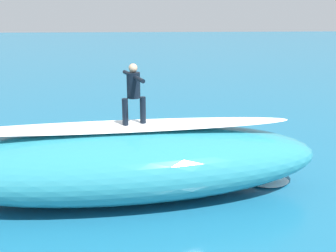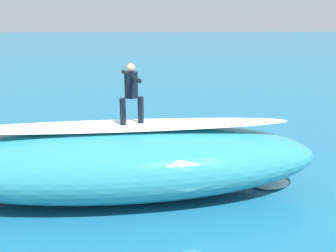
# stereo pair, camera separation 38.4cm
# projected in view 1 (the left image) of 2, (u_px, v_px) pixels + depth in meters

# --- Properties ---
(ground_plane) EXTENTS (120.00, 120.00, 0.00)m
(ground_plane) POSITION_uv_depth(u_px,v_px,m) (142.00, 160.00, 12.37)
(ground_plane) COLOR #196084
(wave_crest) EXTENTS (10.10, 3.86, 1.78)m
(wave_crest) POSITION_uv_depth(u_px,v_px,m) (123.00, 162.00, 9.86)
(wave_crest) COLOR teal
(wave_crest) RESTS_ON ground_plane
(wave_foam_lip) EXTENTS (8.46, 1.79, 0.08)m
(wave_foam_lip) POSITION_uv_depth(u_px,v_px,m) (121.00, 126.00, 9.59)
(wave_foam_lip) COLOR white
(wave_foam_lip) RESTS_ON wave_crest
(surfboard_riding) EXTENTS (2.33, 1.26, 0.06)m
(surfboard_riding) POSITION_uv_depth(u_px,v_px,m) (134.00, 126.00, 9.64)
(surfboard_riding) COLOR #E0563D
(surfboard_riding) RESTS_ON wave_crest
(surfer_riding) EXTENTS (0.56, 1.34, 1.47)m
(surfer_riding) POSITION_uv_depth(u_px,v_px,m) (134.00, 90.00, 9.38)
(surfer_riding) COLOR black
(surfer_riding) RESTS_ON surfboard_riding
(surfboard_paddling) EXTENTS (1.30, 2.30, 0.08)m
(surfboard_paddling) POSITION_uv_depth(u_px,v_px,m) (192.00, 149.00, 13.24)
(surfboard_paddling) COLOR yellow
(surfboard_paddling) RESTS_ON ground_plane
(surfer_paddling) EXTENTS (0.80, 1.59, 0.30)m
(surfer_paddling) POSITION_uv_depth(u_px,v_px,m) (194.00, 145.00, 13.08)
(surfer_paddling) COLOR black
(surfer_paddling) RESTS_ON surfboard_paddling
(foam_patch_near) EXTENTS (0.57, 0.68, 0.11)m
(foam_patch_near) POSITION_uv_depth(u_px,v_px,m) (148.00, 184.00, 10.60)
(foam_patch_near) COLOR white
(foam_patch_near) RESTS_ON ground_plane
(foam_patch_mid) EXTENTS (0.87, 0.84, 0.11)m
(foam_patch_mid) POSITION_uv_depth(u_px,v_px,m) (122.00, 155.00, 12.70)
(foam_patch_mid) COLOR white
(foam_patch_mid) RESTS_ON ground_plane
(foam_patch_far) EXTENTS (1.22, 0.98, 0.09)m
(foam_patch_far) POSITION_uv_depth(u_px,v_px,m) (270.00, 181.00, 10.80)
(foam_patch_far) COLOR white
(foam_patch_far) RESTS_ON ground_plane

